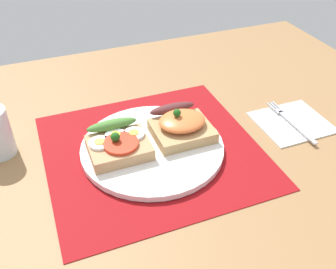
{
  "coord_description": "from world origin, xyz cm",
  "views": [
    {
      "loc": [
        -16.51,
        -50.24,
        43.78
      ],
      "look_at": [
        3.0,
        0.0,
        2.87
      ],
      "focal_mm": 40.84,
      "sensor_mm": 36.0,
      "label": 1
    }
  ],
  "objects": [
    {
      "name": "plate",
      "position": [
        0.0,
        0.0,
        0.84
      ],
      "size": [
        25.41,
        25.41,
        1.07
      ],
      "primitive_type": "cylinder",
      "color": "white",
      "rests_on": "placemat"
    },
    {
      "name": "napkin",
      "position": [
        28.53,
        -1.83,
        0.3
      ],
      "size": [
        13.52,
        12.17,
        0.6
      ],
      "primitive_type": "cube",
      "color": "white",
      "rests_on": "ground_plane"
    },
    {
      "name": "fork",
      "position": [
        27.95,
        -1.75,
        0.76
      ],
      "size": [
        1.62,
        14.88,
        0.32
      ],
      "color": "#B7B7BC",
      "rests_on": "napkin"
    },
    {
      "name": "placemat",
      "position": [
        0.0,
        0.0,
        0.15
      ],
      "size": [
        37.24,
        35.73,
        0.3
      ],
      "primitive_type": "cube",
      "color": "maroon",
      "rests_on": "ground_plane"
    },
    {
      "name": "sandwich_salmon",
      "position": [
        6.01,
        1.23,
        3.35
      ],
      "size": [
        10.43,
        10.42,
        5.51
      ],
      "color": "tan",
      "rests_on": "plate"
    },
    {
      "name": "ground_plane",
      "position": [
        0.0,
        0.0,
        -1.6
      ],
      "size": [
        120.0,
        90.0,
        3.2
      ],
      "primitive_type": "cube",
      "color": "#986E44"
    },
    {
      "name": "sandwich_egg_tomato",
      "position": [
        -5.97,
        0.41,
        2.99
      ],
      "size": [
        10.24,
        9.85,
        4.39
      ],
      "color": "tan",
      "rests_on": "plate"
    }
  ]
}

